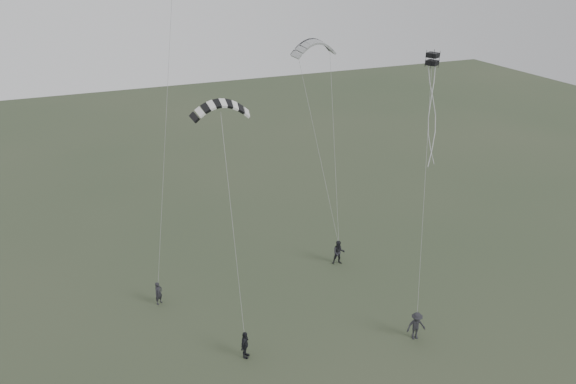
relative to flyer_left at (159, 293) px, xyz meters
name	(u,v)px	position (x,y,z in m)	size (l,w,h in m)	color
ground	(312,332)	(8.17, -6.69, -0.81)	(140.00, 140.00, 0.00)	#33432B
flyer_left	(159,293)	(0.00, 0.00, 0.00)	(0.59, 0.39, 1.61)	black
flyer_right	(339,252)	(13.43, -0.01, 0.14)	(0.92, 0.72, 1.90)	black
flyer_center	(245,345)	(3.60, -7.30, 0.06)	(1.02, 0.42, 1.74)	black
flyer_far	(416,326)	(13.71, -9.65, 0.11)	(1.19, 0.68, 1.84)	#222227
kite_pale_large	(315,42)	(14.29, 6.75, 14.54)	(3.75, 0.84, 1.56)	#95989A
kite_striped	(220,103)	(4.22, -2.34, 13.04)	(3.34, 0.84, 1.28)	black
kite_box	(432,59)	(16.41, -4.96, 15.10)	(0.63, 0.63, 0.71)	black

